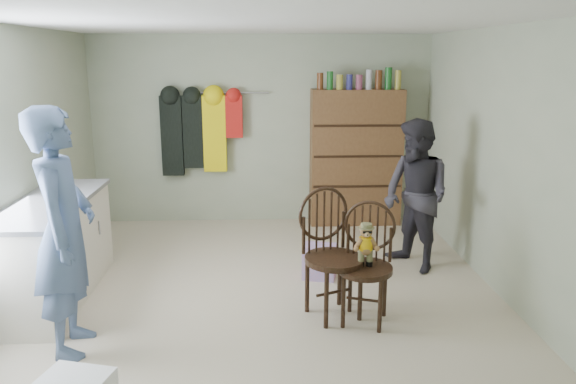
{
  "coord_description": "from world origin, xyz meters",
  "views": [
    {
      "loc": [
        0.01,
        -5.03,
        2.23
      ],
      "look_at": [
        0.25,
        0.2,
        0.95
      ],
      "focal_mm": 35.0,
      "sensor_mm": 36.0,
      "label": 1
    }
  ],
  "objects_px": {
    "counter": "(53,250)",
    "dresser": "(356,156)",
    "chair_front": "(367,256)",
    "chair_far": "(330,249)"
  },
  "relations": [
    {
      "from": "counter",
      "to": "chair_far",
      "type": "height_order",
      "value": "chair_far"
    },
    {
      "from": "chair_front",
      "to": "chair_far",
      "type": "height_order",
      "value": "chair_far"
    },
    {
      "from": "chair_front",
      "to": "chair_far",
      "type": "bearing_deg",
      "value": 174.74
    },
    {
      "from": "counter",
      "to": "dresser",
      "type": "relative_size",
      "value": 0.89
    },
    {
      "from": "chair_far",
      "to": "dresser",
      "type": "height_order",
      "value": "dresser"
    },
    {
      "from": "counter",
      "to": "chair_far",
      "type": "xyz_separation_m",
      "value": [
        2.54,
        -0.46,
        0.13
      ]
    },
    {
      "from": "counter",
      "to": "dresser",
      "type": "xyz_separation_m",
      "value": [
        3.2,
        2.3,
        0.45
      ]
    },
    {
      "from": "chair_far",
      "to": "counter",
      "type": "bearing_deg",
      "value": 146.68
    },
    {
      "from": "chair_front",
      "to": "dresser",
      "type": "distance_m",
      "value": 2.93
    },
    {
      "from": "chair_front",
      "to": "counter",
      "type": "bearing_deg",
      "value": -172.76
    }
  ]
}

